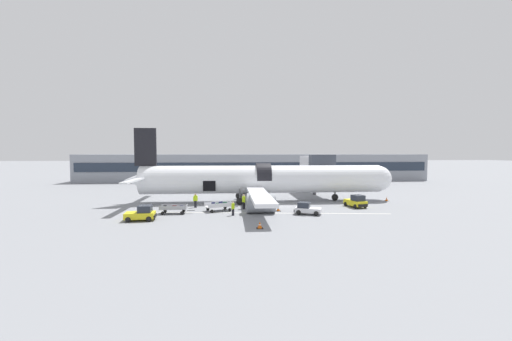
{
  "coord_description": "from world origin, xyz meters",
  "views": [
    {
      "loc": [
        -6.58,
        -40.79,
        7.03
      ],
      "look_at": [
        -2.94,
        2.86,
        4.57
      ],
      "focal_mm": 22.0,
      "sensor_mm": 36.0,
      "label": 1
    }
  ],
  "objects_px": {
    "ground_crew_loader_b": "(195,200)",
    "airplane": "(260,180)",
    "baggage_tug_lead": "(356,202)",
    "baggage_cart_loading": "(219,206)",
    "ground_crew_driver": "(244,201)",
    "ground_crew_loader_a": "(233,208)",
    "baggage_tug_rear": "(307,209)",
    "baggage_tug_mid": "(141,214)",
    "baggage_cart_queued": "(174,209)"
  },
  "relations": [
    {
      "from": "ground_crew_loader_b",
      "to": "airplane",
      "type": "bearing_deg",
      "value": 25.88
    },
    {
      "from": "airplane",
      "to": "baggage_tug_lead",
      "type": "bearing_deg",
      "value": -25.76
    },
    {
      "from": "baggage_tug_lead",
      "to": "ground_crew_loader_b",
      "type": "distance_m",
      "value": 20.79
    },
    {
      "from": "baggage_cart_loading",
      "to": "ground_crew_driver",
      "type": "relative_size",
      "value": 2.24
    },
    {
      "from": "ground_crew_loader_a",
      "to": "baggage_tug_lead",
      "type": "bearing_deg",
      "value": 14.27
    },
    {
      "from": "baggage_tug_rear",
      "to": "baggage_tug_mid",
      "type": "bearing_deg",
      "value": -174.41
    },
    {
      "from": "baggage_cart_queued",
      "to": "ground_crew_loader_a",
      "type": "distance_m",
      "value": 7.03
    },
    {
      "from": "baggage_tug_lead",
      "to": "airplane",
      "type": "bearing_deg",
      "value": 154.24
    },
    {
      "from": "baggage_tug_lead",
      "to": "baggage_cart_queued",
      "type": "distance_m",
      "value": 22.9
    },
    {
      "from": "baggage_cart_loading",
      "to": "ground_crew_loader_a",
      "type": "xyz_separation_m",
      "value": [
        1.62,
        -2.91,
        0.25
      ]
    },
    {
      "from": "baggage_tug_mid",
      "to": "baggage_cart_queued",
      "type": "relative_size",
      "value": 0.8
    },
    {
      "from": "baggage_tug_mid",
      "to": "ground_crew_loader_a",
      "type": "relative_size",
      "value": 2.01
    },
    {
      "from": "baggage_cart_loading",
      "to": "ground_crew_loader_b",
      "type": "height_order",
      "value": "ground_crew_loader_b"
    },
    {
      "from": "baggage_tug_lead",
      "to": "ground_crew_driver",
      "type": "bearing_deg",
      "value": -179.84
    },
    {
      "from": "baggage_tug_mid",
      "to": "baggage_tug_lead",
      "type": "bearing_deg",
      "value": 12.94
    },
    {
      "from": "baggage_tug_rear",
      "to": "ground_crew_loader_a",
      "type": "xyz_separation_m",
      "value": [
        -8.47,
        0.04,
        0.23
      ]
    },
    {
      "from": "airplane",
      "to": "baggage_cart_loading",
      "type": "xyz_separation_m",
      "value": [
        -5.63,
        -6.91,
        -2.54
      ]
    },
    {
      "from": "baggage_tug_rear",
      "to": "ground_crew_loader_b",
      "type": "distance_m",
      "value": 14.38
    },
    {
      "from": "baggage_tug_lead",
      "to": "baggage_tug_rear",
      "type": "height_order",
      "value": "baggage_tug_lead"
    },
    {
      "from": "baggage_tug_mid",
      "to": "baggage_tug_rear",
      "type": "height_order",
      "value": "baggage_tug_mid"
    },
    {
      "from": "baggage_tug_lead",
      "to": "baggage_tug_mid",
      "type": "bearing_deg",
      "value": -167.06
    },
    {
      "from": "baggage_tug_lead",
      "to": "ground_crew_driver",
      "type": "xyz_separation_m",
      "value": [
        -14.57,
        -0.04,
        0.26
      ]
    },
    {
      "from": "baggage_tug_lead",
      "to": "ground_crew_loader_b",
      "type": "relative_size",
      "value": 1.88
    },
    {
      "from": "airplane",
      "to": "baggage_tug_lead",
      "type": "distance_m",
      "value": 13.48
    },
    {
      "from": "baggage_cart_loading",
      "to": "baggage_tug_mid",
      "type": "bearing_deg",
      "value": -149.26
    },
    {
      "from": "baggage_tug_rear",
      "to": "ground_crew_loader_a",
      "type": "relative_size",
      "value": 2.1
    },
    {
      "from": "baggage_cart_loading",
      "to": "ground_crew_loader_b",
      "type": "relative_size",
      "value": 2.28
    },
    {
      "from": "baggage_cart_loading",
      "to": "baggage_cart_queued",
      "type": "height_order",
      "value": "baggage_cart_loading"
    },
    {
      "from": "baggage_tug_rear",
      "to": "ground_crew_loader_a",
      "type": "bearing_deg",
      "value": 179.75
    },
    {
      "from": "airplane",
      "to": "baggage_tug_lead",
      "type": "height_order",
      "value": "airplane"
    },
    {
      "from": "baggage_tug_mid",
      "to": "ground_crew_driver",
      "type": "xyz_separation_m",
      "value": [
        10.93,
        5.82,
        0.29
      ]
    },
    {
      "from": "baggage_tug_rear",
      "to": "ground_crew_driver",
      "type": "xyz_separation_m",
      "value": [
        -7.08,
        4.05,
        0.37
      ]
    },
    {
      "from": "baggage_tug_mid",
      "to": "ground_crew_loader_a",
      "type": "bearing_deg",
      "value": 10.69
    },
    {
      "from": "baggage_tug_mid",
      "to": "baggage_cart_loading",
      "type": "distance_m",
      "value": 9.22
    },
    {
      "from": "baggage_tug_mid",
      "to": "ground_crew_loader_b",
      "type": "bearing_deg",
      "value": 57.06
    },
    {
      "from": "baggage_tug_lead",
      "to": "ground_crew_loader_b",
      "type": "xyz_separation_m",
      "value": [
        -20.73,
        1.5,
        0.25
      ]
    },
    {
      "from": "ground_crew_loader_b",
      "to": "ground_crew_loader_a",
      "type": "bearing_deg",
      "value": -49.32
    },
    {
      "from": "baggage_tug_mid",
      "to": "baggage_tug_rear",
      "type": "relative_size",
      "value": 0.96
    },
    {
      "from": "baggage_tug_mid",
      "to": "baggage_cart_queued",
      "type": "bearing_deg",
      "value": 51.87
    },
    {
      "from": "baggage_tug_mid",
      "to": "ground_crew_loader_a",
      "type": "height_order",
      "value": "ground_crew_loader_a"
    },
    {
      "from": "baggage_cart_queued",
      "to": "ground_crew_loader_b",
      "type": "height_order",
      "value": "ground_crew_loader_b"
    },
    {
      "from": "airplane",
      "to": "ground_crew_loader_a",
      "type": "xyz_separation_m",
      "value": [
        -4.01,
        -9.82,
        -2.3
      ]
    },
    {
      "from": "baggage_tug_rear",
      "to": "ground_crew_driver",
      "type": "height_order",
      "value": "ground_crew_driver"
    },
    {
      "from": "baggage_cart_loading",
      "to": "ground_crew_loader_a",
      "type": "bearing_deg",
      "value": -60.89
    },
    {
      "from": "baggage_tug_lead",
      "to": "ground_crew_loader_a",
      "type": "relative_size",
      "value": 2.16
    },
    {
      "from": "baggage_tug_rear",
      "to": "baggage_cart_queued",
      "type": "distance_m",
      "value": 15.38
    },
    {
      "from": "ground_crew_loader_a",
      "to": "ground_crew_loader_b",
      "type": "xyz_separation_m",
      "value": [
        -4.78,
        5.56,
        0.12
      ]
    },
    {
      "from": "baggage_cart_loading",
      "to": "baggage_tug_rear",
      "type": "bearing_deg",
      "value": -16.3
    },
    {
      "from": "baggage_tug_rear",
      "to": "ground_crew_loader_b",
      "type": "bearing_deg",
      "value": 157.09
    },
    {
      "from": "baggage_cart_queued",
      "to": "baggage_tug_mid",
      "type": "bearing_deg",
      "value": -128.13
    }
  ]
}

